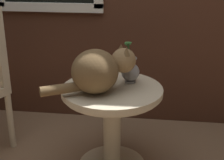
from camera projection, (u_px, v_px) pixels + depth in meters
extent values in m
cube|color=silver|center=(49.00, 7.00, 2.61)|extent=(0.86, 0.03, 0.07)
cylinder|color=beige|center=(112.00, 130.00, 2.12)|extent=(0.11, 0.11, 0.51)
cylinder|color=beige|center=(112.00, 90.00, 2.02)|extent=(0.62, 0.62, 0.03)
torus|color=beige|center=(112.00, 94.00, 2.03)|extent=(0.59, 0.59, 0.02)
cylinder|color=beige|center=(10.00, 121.00, 2.38)|extent=(0.04, 0.04, 0.42)
ellipsoid|color=brown|center=(95.00, 71.00, 1.90)|extent=(0.37, 0.36, 0.26)
sphere|color=olive|center=(124.00, 60.00, 1.94)|extent=(0.15, 0.15, 0.15)
cone|color=brown|center=(126.00, 51.00, 1.89)|extent=(0.05, 0.05, 0.05)
cone|color=brown|center=(121.00, 48.00, 1.96)|extent=(0.05, 0.05, 0.05)
cylinder|color=brown|center=(62.00, 89.00, 1.86)|extent=(0.24, 0.17, 0.06)
cylinder|color=#99999E|center=(130.00, 81.00, 2.10)|extent=(0.07, 0.07, 0.01)
ellipsoid|color=#99999E|center=(130.00, 72.00, 2.07)|extent=(0.11, 0.11, 0.11)
cylinder|color=#99999E|center=(130.00, 62.00, 2.05)|extent=(0.06, 0.06, 0.05)
torus|color=#99999E|center=(131.00, 58.00, 2.04)|extent=(0.08, 0.08, 0.01)
cylinder|color=#2D662D|center=(129.00, 52.00, 2.04)|extent=(0.03, 0.03, 0.08)
cone|color=#2D662D|center=(128.00, 45.00, 2.04)|extent=(0.04, 0.04, 0.02)
cylinder|color=#2D662D|center=(129.00, 51.00, 2.01)|extent=(0.02, 0.04, 0.10)
cone|color=#2D662D|center=(128.00, 44.00, 1.98)|extent=(0.04, 0.04, 0.02)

